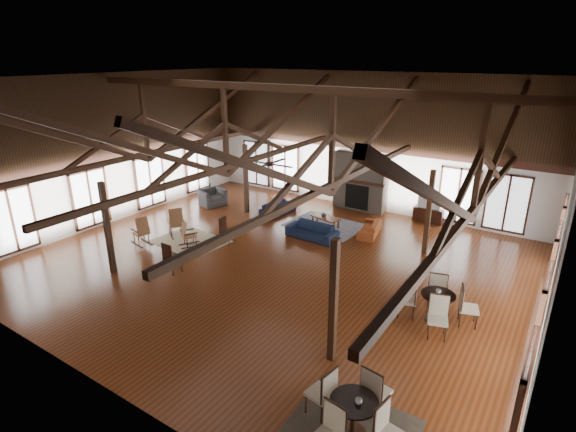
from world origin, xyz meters
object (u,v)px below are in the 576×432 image
Objects in this scene: sofa_navy_left at (278,208)px; armchair at (212,197)px; sofa_navy_front at (312,231)px; sofa_orange at (370,228)px; coffee_table at (326,218)px; cafe_table_near at (354,411)px; cafe_table_far at (437,302)px; tv_console at (428,215)px.

sofa_navy_left is 1.54× the size of armchair.
sofa_navy_front is 2.32m from sofa_orange.
coffee_table is (2.53, -0.25, 0.13)m from sofa_navy_left.
cafe_table_near is at bearing -52.82° from sofa_navy_front.
cafe_table_far is at bearing 87.67° from cafe_table_near.
armchair is (-7.62, -0.70, 0.13)m from sofa_orange.
sofa_navy_left is 1.04× the size of sofa_orange.
sofa_navy_front is at bearing -113.44° from sofa_navy_left.
sofa_navy_front is 1.65× the size of tv_console.
sofa_orange is at bearing -66.23° from armchair.
cafe_table_near reaches higher than coffee_table.
coffee_table is at bearing -93.21° from sofa_orange.
sofa_navy_left is 2.55m from coffee_table.
sofa_navy_front is at bearing 125.03° from cafe_table_near.
cafe_table_far is (5.75, -4.36, 0.15)m from coffee_table.
cafe_table_near is at bearing -79.45° from tv_console.
sofa_navy_front is 6.39m from cafe_table_far.
cafe_table_near reaches higher than tv_console.
cafe_table_near is 1.74× the size of tv_console.
tv_console is (3.32, 2.92, -0.08)m from coffee_table.
sofa_orange is (4.35, 0.02, -0.01)m from sofa_navy_left.
armchair is 9.72m from tv_console.
cafe_table_near is at bearing -92.33° from cafe_table_far.
sofa_navy_front is 1.57× the size of coffee_table.
armchair is at bearing -159.87° from tv_console.
armchair is (-5.93, 0.90, 0.08)m from sofa_navy_front.
sofa_navy_front is 6.00m from armchair.
coffee_table is at bearing 97.84° from sofa_navy_front.
tv_console is (3.19, 4.25, 0.01)m from sofa_navy_front.
sofa_navy_front is 0.95× the size of cafe_table_near.
sofa_orange reaches higher than coffee_table.
sofa_navy_left is at bearing -155.46° from tv_console.
tv_console is (5.85, 2.67, 0.05)m from sofa_navy_left.
cafe_table_near is (5.42, -7.74, 0.25)m from sofa_navy_front.
armchair is at bearing 161.19° from cafe_table_far.
armchair reaches higher than tv_console.
coffee_table is at bearing -67.25° from armchair.
coffee_table is 5.82m from armchair.
sofa_navy_left is 3.34m from armchair.
sofa_navy_left is at bearing -101.36° from sofa_orange.
sofa_navy_left is at bearing 151.58° from sofa_navy_front.
tv_console reaches higher than coffee_table.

